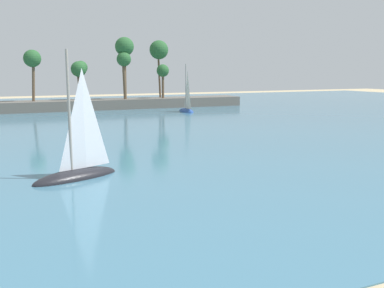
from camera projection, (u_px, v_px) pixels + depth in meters
name	position (u px, v px, depth m)	size (l,w,h in m)	color
sea	(21.00, 122.00, 61.05)	(220.00, 110.00, 0.06)	teal
palm_headland	(20.00, 93.00, 74.44)	(83.17, 6.00, 12.82)	#605B54
sailboat_near_shore	(187.00, 107.00, 75.43)	(2.48, 6.04, 8.51)	#234793
sailboat_mid_bay	(77.00, 166.00, 28.86)	(6.27, 3.94, 8.74)	black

